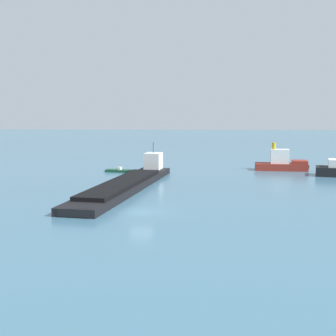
# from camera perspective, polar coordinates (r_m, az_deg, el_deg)

# --- Properties ---
(ground_plane) EXTENTS (400.00, 400.00, 0.00)m
(ground_plane) POSITION_cam_1_polar(r_m,az_deg,el_deg) (54.67, -3.11, -5.09)
(ground_plane) COLOR teal
(fishing_skiff) EXTENTS (6.33, 3.02, 0.92)m
(fishing_skiff) POSITION_cam_1_polar(r_m,az_deg,el_deg) (88.14, -5.30, -0.32)
(fishing_skiff) COLOR #19472D
(fishing_skiff) RESTS_ON ground
(cargo_barge) EXTENTS (10.35, 36.85, 5.52)m
(cargo_barge) POSITION_cam_1_polar(r_m,az_deg,el_deg) (70.30, -4.69, -1.72)
(cargo_barge) COLOR black
(cargo_barge) RESTS_ON ground
(tugboat) EXTENTS (9.78, 4.21, 5.06)m
(tugboat) POSITION_cam_1_polar(r_m,az_deg,el_deg) (92.62, 13.03, 0.54)
(tugboat) COLOR maroon
(tugboat) RESTS_ON ground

